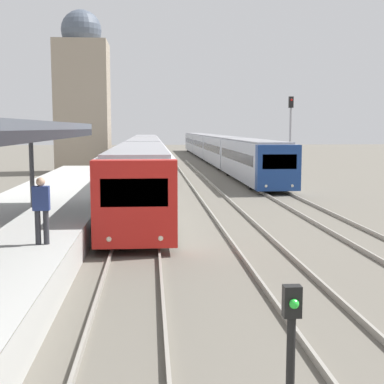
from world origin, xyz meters
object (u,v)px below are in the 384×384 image
object	(u,v)px
signal_post_near	(291,354)
signal_mast_far	(290,132)
person_on_platform	(41,207)
train_near	(144,156)
train_far	(214,147)

from	to	relation	value
signal_post_near	signal_mast_far	size ratio (longest dim) A/B	0.36
person_on_platform	train_near	bearing A→B (deg)	85.36
signal_post_near	signal_mast_far	world-z (taller)	signal_mast_far
train_near	train_far	distance (m)	20.65
person_on_platform	train_far	size ratio (longest dim) A/B	0.03
signal_mast_far	train_near	bearing A→B (deg)	142.25
person_on_platform	train_far	bearing A→B (deg)	78.00
train_near	signal_mast_far	bearing A→B (deg)	-37.75
train_near	signal_mast_far	world-z (taller)	signal_mast_far
train_near	signal_mast_far	size ratio (longest dim) A/B	8.71
train_near	signal_post_near	bearing A→B (deg)	-86.66
train_near	signal_post_near	size ratio (longest dim) A/B	24.33
train_near	signal_mast_far	xyz separation A→B (m)	(9.30, -7.20, 1.90)
train_near	train_far	bearing A→B (deg)	68.26
train_far	train_near	bearing A→B (deg)	-111.74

